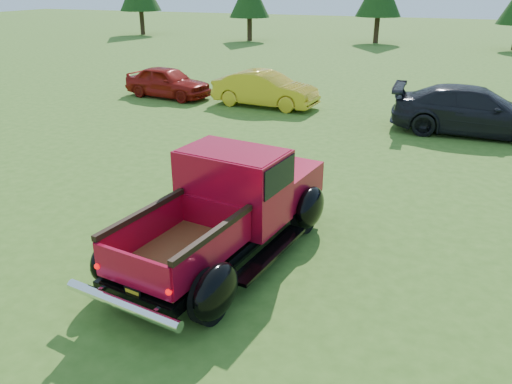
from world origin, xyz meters
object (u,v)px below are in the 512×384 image
show_car_yellow (265,89)px  show_car_grey (474,111)px  pickup_truck (234,203)px  show_car_red (168,82)px

show_car_yellow → show_car_grey: show_car_grey is taller
show_car_yellow → show_car_grey: size_ratio=0.80×
show_car_grey → pickup_truck: bearing=155.5°
show_car_red → show_car_grey: bearing=-87.2°
pickup_truck → show_car_yellow: size_ratio=1.29×
show_car_red → show_car_grey: (10.82, -1.08, 0.09)m
show_car_red → show_car_yellow: size_ratio=0.92×
pickup_truck → show_car_grey: 9.50m
show_car_red → show_car_yellow: 4.00m
pickup_truck → show_car_red: 12.11m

